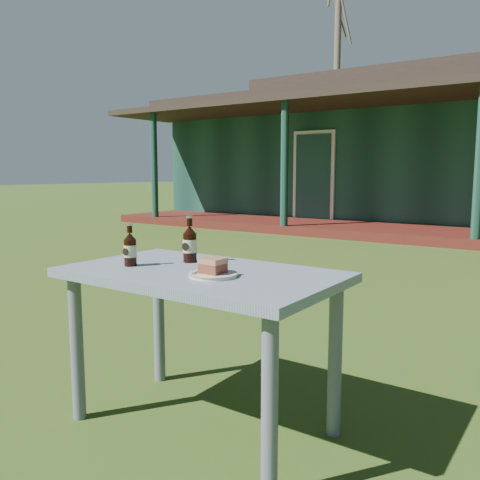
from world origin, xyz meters
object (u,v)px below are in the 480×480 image
Objects in this scene: plate at (213,274)px; cola_bottle_far at (130,249)px; cafe_table at (201,293)px; cake_slice at (213,265)px; cola_bottle_near at (190,244)px.

plate is 0.46m from cola_bottle_far.
cafe_table is 13.04× the size of cake_slice.
plate is 2.22× the size of cake_slice.
cola_bottle_near is 0.28m from cola_bottle_far.
cake_slice is at bearing 148.06° from plate.
cola_bottle_far is (-0.33, -0.10, 0.18)m from cafe_table.
cafe_table is at bearing 149.55° from plate.
cake_slice is (-0.00, 0.00, 0.04)m from plate.
cafe_table is at bearing -36.94° from cola_bottle_near.
cola_bottle_near reaches higher than cafe_table.
cafe_table is 0.29m from cola_bottle_near.
cola_bottle_near is at bearing 143.06° from cafe_table.
cake_slice is (0.12, -0.07, 0.15)m from cafe_table.
cake_slice reaches higher than plate.
cola_bottle_near reaches higher than plate.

